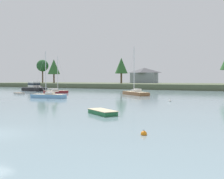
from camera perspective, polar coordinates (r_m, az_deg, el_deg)
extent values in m
cube|color=#4C563D|center=(106.26, 21.29, 0.69)|extent=(220.52, 43.61, 1.91)
cube|color=black|center=(82.80, -17.12, -0.12)|extent=(9.41, 4.75, 1.75)
cone|color=black|center=(79.09, -15.33, -0.21)|extent=(2.99, 3.28, 2.88)
cube|color=silver|center=(82.78, -17.13, 0.46)|extent=(9.61, 4.91, 0.05)
cube|color=silver|center=(82.70, -17.11, 1.05)|extent=(3.22, 3.02, 1.65)
cube|color=#19232D|center=(82.70, -17.11, 1.17)|extent=(3.28, 3.08, 0.59)
cube|color=beige|center=(82.69, -17.12, 1.65)|extent=(3.62, 3.48, 0.06)
cylinder|color=silver|center=(82.69, -17.12, 2.18)|extent=(0.03, 0.03, 1.49)
cube|color=maroon|center=(67.63, -12.51, -0.71)|extent=(5.48, 5.70, 1.05)
cube|color=#CCB78E|center=(67.61, -12.51, -0.25)|extent=(5.08, 5.29, 0.04)
cube|color=silver|center=(67.57, -12.78, -0.08)|extent=(1.70, 1.72, 0.38)
cylinder|color=silver|center=(67.62, -12.12, 3.57)|extent=(0.13, 0.13, 8.97)
cylinder|color=silver|center=(67.52, -13.15, 0.16)|extent=(1.80, 1.91, 0.10)
cylinder|color=silver|center=(67.52, -13.15, 0.21)|extent=(1.65, 1.75, 0.14)
cylinder|color=#999999|center=(67.75, -11.05, 3.56)|extent=(1.75, 1.86, 8.92)
cube|color=#236B3D|center=(25.39, -2.18, -5.31)|extent=(3.89, 3.12, 0.60)
cube|color=#C6B289|center=(25.35, -2.18, -4.64)|extent=(4.07, 3.29, 0.05)
cube|color=tan|center=(25.35, -2.18, -4.72)|extent=(0.72, 1.14, 0.03)
cube|color=white|center=(64.22, -20.14, -0.93)|extent=(3.53, 2.14, 0.51)
cube|color=brown|center=(64.21, -20.14, -0.70)|extent=(3.69, 2.27, 0.05)
cube|color=tan|center=(64.21, -20.14, -0.74)|extent=(0.38, 1.13, 0.03)
cube|color=brown|center=(57.84, 5.27, -1.13)|extent=(8.50, 7.58, 1.25)
cube|color=#CCB78E|center=(57.81, 5.27, -0.49)|extent=(7.89, 7.01, 0.04)
cube|color=silver|center=(57.39, 5.47, -0.22)|extent=(2.52, 2.46, 0.54)
cylinder|color=silver|center=(58.44, 4.97, 4.60)|extent=(0.18, 0.18, 10.29)
cylinder|color=silver|center=(56.82, 5.76, 0.12)|extent=(2.87, 2.39, 0.14)
cylinder|color=silver|center=(56.82, 5.76, 0.18)|extent=(2.59, 2.16, 0.14)
cylinder|color=#999999|center=(60.05, 4.20, 4.51)|extent=(2.80, 2.30, 10.24)
cube|color=#669ECC|center=(49.28, -14.08, -1.77)|extent=(6.92, 3.17, 1.19)
cube|color=#CCB78E|center=(49.24, -14.09, -1.05)|extent=(6.48, 2.88, 0.04)
cube|color=silver|center=(49.05, -13.76, -0.80)|extent=(1.68, 1.45, 0.40)
cylinder|color=silver|center=(49.46, -14.66, 3.65)|extent=(0.13, 0.13, 8.06)
cylinder|color=silver|center=(48.80, -13.29, -0.46)|extent=(2.64, 0.66, 0.11)
cylinder|color=silver|center=(48.80, -13.29, -0.40)|extent=(2.38, 0.63, 0.14)
cylinder|color=#999999|center=(50.18, -15.96, 3.59)|extent=(2.63, 0.57, 8.01)
cube|color=#B2231E|center=(68.16, 5.65, -0.65)|extent=(1.87, 3.01, 0.44)
cube|color=#C6B289|center=(68.15, 5.66, -0.46)|extent=(2.00, 3.14, 0.05)
cube|color=tan|center=(68.15, 5.66, -0.50)|extent=(1.05, 0.35, 0.03)
sphere|color=orange|center=(16.17, 7.16, -9.87)|extent=(0.39, 0.39, 0.39)
torus|color=#333338|center=(16.12, 7.16, -9.05)|extent=(0.12, 0.12, 0.02)
sphere|color=white|center=(41.35, 12.89, -2.54)|extent=(0.44, 0.44, 0.44)
torus|color=#333338|center=(41.33, 12.89, -2.18)|extent=(0.12, 0.12, 0.02)
cylinder|color=brown|center=(111.10, 2.10, 3.24)|extent=(0.77, 0.77, 7.19)
cone|color=#2D602D|center=(111.25, 2.11, 5.38)|extent=(5.55, 5.55, 6.78)
cylinder|color=brown|center=(130.76, -12.91, 3.06)|extent=(0.73, 0.73, 7.34)
cone|color=#2D602D|center=(130.91, -12.93, 5.02)|extent=(6.10, 6.10, 7.45)
cylinder|color=brown|center=(134.27, -15.32, 3.03)|extent=(0.66, 0.66, 7.44)
sphere|color=#235128|center=(134.45, -15.34, 5.19)|extent=(5.94, 5.94, 5.94)
cube|color=gray|center=(123.65, 7.23, 2.59)|extent=(11.73, 7.12, 4.93)
pyramid|color=#47474C|center=(123.74, 7.23, 4.30)|extent=(12.67, 7.69, 2.45)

